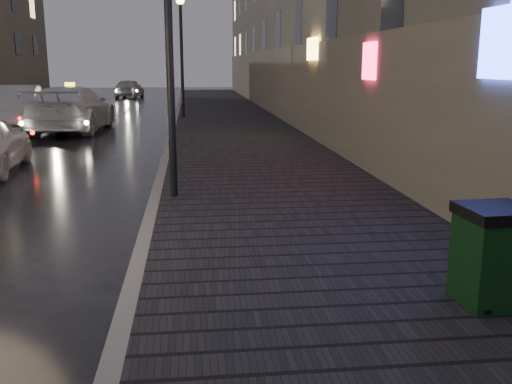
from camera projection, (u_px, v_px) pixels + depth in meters
sidewalk at (230, 120)px, 25.33m from camera, size 4.60×58.00×0.15m
curb at (175, 121)px, 25.06m from camera, size 0.20×58.00×0.15m
lamp_near at (168, 7)px, 9.81m from camera, size 0.36×0.36×5.28m
lamp_far at (181, 42)px, 25.32m from camera, size 0.36×0.36×5.28m
trash_bin at (493, 255)px, 5.73m from camera, size 0.70×0.70×1.01m
car_left_mid at (14, 108)px, 22.05m from camera, size 2.47×5.39×1.71m
taxi_mid at (72, 109)px, 21.69m from camera, size 2.72×6.02×1.71m
car_far at (129, 88)px, 43.31m from camera, size 2.13×4.29×1.40m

